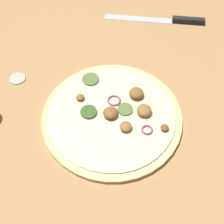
{
  "coord_description": "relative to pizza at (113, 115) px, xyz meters",
  "views": [
    {
      "loc": [
        -0.3,
        -0.24,
        0.57
      ],
      "look_at": [
        0.0,
        0.0,
        0.02
      ],
      "focal_mm": 42.0,
      "sensor_mm": 36.0,
      "label": 1
    }
  ],
  "objects": [
    {
      "name": "ground_plane",
      "position": [
        -0.0,
        0.0,
        -0.01
      ],
      "size": [
        3.0,
        3.0,
        0.0
      ],
      "primitive_type": "plane",
      "color": "tan"
    },
    {
      "name": "pizza",
      "position": [
        0.0,
        0.0,
        0.0
      ],
      "size": [
        0.36,
        0.36,
        0.04
      ],
      "color": "beige",
      "rests_on": "ground_plane"
    },
    {
      "name": "knife",
      "position": [
        0.45,
        0.09,
        -0.0
      ],
      "size": [
        0.21,
        0.31,
        0.02
      ],
      "rotation": [
        0.0,
        0.0,
        2.12
      ],
      "color": "silver",
      "rests_on": "ground_plane"
    },
    {
      "name": "loose_cap",
      "position": [
        -0.07,
        0.3,
        -0.01
      ],
      "size": [
        0.05,
        0.05,
        0.01
      ],
      "color": "beige",
      "rests_on": "ground_plane"
    }
  ]
}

